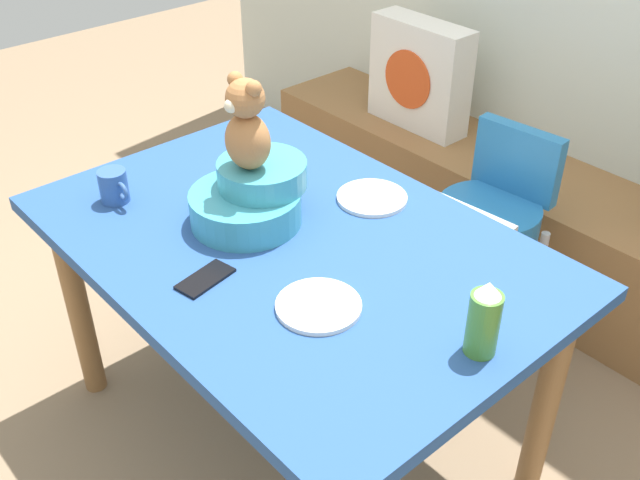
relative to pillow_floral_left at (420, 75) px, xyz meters
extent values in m
plane|color=#8C7256|center=(0.63, -1.20, -0.68)|extent=(8.00, 8.00, 0.00)
cube|color=olive|center=(0.63, 0.02, -0.45)|extent=(2.60, 0.44, 0.46)
cube|color=white|center=(0.00, 0.00, 0.00)|extent=(0.44, 0.14, 0.44)
cylinder|color=#D84C1E|center=(0.00, -0.07, 0.00)|extent=(0.24, 0.01, 0.24)
cube|color=#264C8C|center=(0.63, -1.20, 0.04)|extent=(1.39, 0.94, 0.04)
cylinder|color=olive|center=(0.03, -1.58, -0.33)|extent=(0.07, 0.07, 0.70)
cylinder|color=olive|center=(0.03, -0.82, -0.33)|extent=(0.07, 0.07, 0.70)
cylinder|color=olive|center=(1.24, -0.82, -0.33)|extent=(0.07, 0.07, 0.70)
cylinder|color=#2672B2|center=(0.71, -0.43, -0.17)|extent=(0.34, 0.34, 0.10)
cube|color=#2672B2|center=(0.70, -0.29, -0.01)|extent=(0.30, 0.08, 0.24)
cube|color=white|center=(0.73, -0.61, -0.10)|extent=(0.32, 0.23, 0.02)
cylinder|color=silver|center=(0.57, -0.57, -0.45)|extent=(0.03, 0.03, 0.46)
cylinder|color=silver|center=(0.85, -0.57, -0.45)|extent=(0.03, 0.03, 0.46)
cylinder|color=silver|center=(0.57, -0.29, -0.45)|extent=(0.03, 0.03, 0.46)
cylinder|color=silver|center=(0.85, -0.29, -0.45)|extent=(0.03, 0.03, 0.46)
cylinder|color=teal|center=(0.49, -1.24, 0.10)|extent=(0.30, 0.30, 0.09)
cylinder|color=teal|center=(0.49, -1.18, 0.18)|extent=(0.24, 0.24, 0.07)
ellipsoid|color=#AB703F|center=(0.49, -1.22, 0.29)|extent=(0.13, 0.11, 0.15)
sphere|color=#AB703F|center=(0.49, -1.22, 0.41)|extent=(0.10, 0.10, 0.10)
sphere|color=beige|center=(0.49, -1.26, 0.40)|extent=(0.04, 0.04, 0.04)
sphere|color=#AB703F|center=(0.45, -1.22, 0.45)|extent=(0.04, 0.04, 0.04)
sphere|color=#AB703F|center=(0.53, -1.22, 0.45)|extent=(0.04, 0.04, 0.04)
cylinder|color=#4C8C33|center=(1.23, -1.17, 0.13)|extent=(0.07, 0.07, 0.15)
cone|color=white|center=(1.23, -1.17, 0.23)|extent=(0.06, 0.06, 0.03)
cylinder|color=#335999|center=(0.16, -1.45, 0.11)|extent=(0.08, 0.08, 0.09)
torus|color=#335999|center=(0.21, -1.45, 0.11)|extent=(0.06, 0.01, 0.06)
cylinder|color=white|center=(0.89, -1.33, 0.07)|extent=(0.20, 0.20, 0.01)
cylinder|color=white|center=(0.64, -0.90, 0.07)|extent=(0.20, 0.20, 0.01)
cube|color=black|center=(0.63, -1.47, 0.06)|extent=(0.10, 0.15, 0.01)
cube|color=silver|center=(0.14, -0.91, 0.06)|extent=(0.15, 0.10, 0.01)
camera|label=1|loc=(1.89, -2.21, 1.15)|focal=41.72mm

